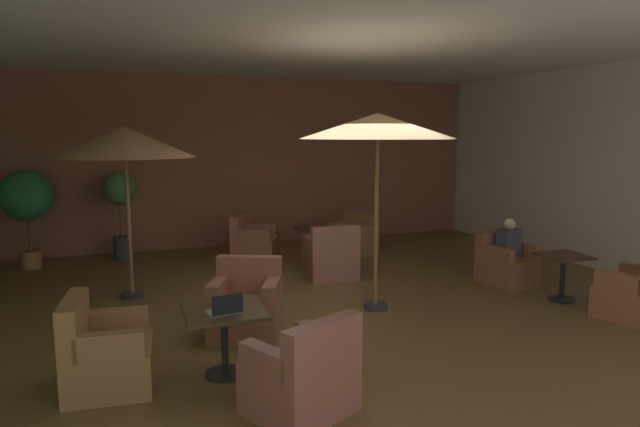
% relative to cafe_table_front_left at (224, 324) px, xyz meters
% --- Properties ---
extents(ground_plane, '(10.63, 10.03, 0.02)m').
position_rel_cafe_table_front_left_xyz_m(ground_plane, '(1.72, 1.44, -0.54)').
color(ground_plane, brown).
extents(wall_back_brick, '(10.63, 0.08, 3.57)m').
position_rel_cafe_table_front_left_xyz_m(wall_back_brick, '(1.72, 6.42, 1.26)').
color(wall_back_brick, brown).
rests_on(wall_back_brick, ground_plane).
extents(wall_right_plain, '(0.08, 10.03, 3.57)m').
position_rel_cafe_table_front_left_xyz_m(wall_right_plain, '(7.00, 1.44, 1.26)').
color(wall_right_plain, silver).
rests_on(wall_right_plain, ground_plane).
extents(ceiling_slab, '(10.63, 10.03, 0.06)m').
position_rel_cafe_table_front_left_xyz_m(ceiling_slab, '(1.72, 1.44, 3.07)').
color(ceiling_slab, silver).
rests_on(ceiling_slab, wall_back_brick).
extents(cafe_table_front_left, '(0.78, 0.78, 0.67)m').
position_rel_cafe_table_front_left_xyz_m(cafe_table_front_left, '(0.00, 0.00, 0.00)').
color(cafe_table_front_left, black).
rests_on(cafe_table_front_left, ground_plane).
extents(armchair_front_left_north, '(1.03, 1.00, 0.88)m').
position_rel_cafe_table_front_left_xyz_m(armchair_front_left_north, '(0.48, -1.00, -0.20)').
color(armchair_front_left_north, brown).
rests_on(armchair_front_left_north, ground_plane).
extents(armchair_front_left_east, '(1.02, 1.00, 0.90)m').
position_rel_cafe_table_front_left_xyz_m(armchair_front_left_east, '(0.45, 1.01, -0.19)').
color(armchair_front_left_east, brown).
rests_on(armchair_front_left_east, ground_plane).
extents(armchair_front_left_south, '(0.84, 0.88, 0.88)m').
position_rel_cafe_table_front_left_xyz_m(armchair_front_left_south, '(-1.11, 0.11, -0.21)').
color(armchair_front_left_south, brown).
rests_on(armchair_front_left_south, ground_plane).
extents(cafe_table_front_right, '(0.65, 0.65, 0.67)m').
position_rel_cafe_table_front_left_xyz_m(cafe_table_front_right, '(5.00, 0.79, -0.04)').
color(cafe_table_front_right, black).
rests_on(cafe_table_front_right, ground_plane).
extents(armchair_front_right_north, '(0.83, 0.85, 0.81)m').
position_rel_cafe_table_front_left_xyz_m(armchair_front_right_north, '(4.82, 1.79, -0.22)').
color(armchair_front_right_north, brown).
rests_on(armchair_front_right_north, ground_plane).
extents(armchair_front_right_east, '(0.94, 0.93, 0.89)m').
position_rel_cafe_table_front_left_xyz_m(armchair_front_right_east, '(5.27, -0.21, -0.20)').
color(armchair_front_right_east, '#925636').
rests_on(armchair_front_right_east, ground_plane).
extents(cafe_table_mid_center, '(0.64, 0.64, 0.67)m').
position_rel_cafe_table_front_left_xyz_m(cafe_table_mid_center, '(2.42, 4.21, -0.03)').
color(cafe_table_mid_center, black).
rests_on(cafe_table_mid_center, ground_plane).
extents(armchair_mid_center_north, '(1.00, 1.04, 0.82)m').
position_rel_cafe_table_front_left_xyz_m(armchair_mid_center_north, '(3.43, 4.68, -0.22)').
color(armchair_mid_center_north, brown).
rests_on(armchair_mid_center_north, ground_plane).
extents(armchair_mid_center_east, '(1.04, 1.03, 0.88)m').
position_rel_cafe_table_front_left_xyz_m(armchair_mid_center_east, '(1.41, 4.71, -0.20)').
color(armchair_mid_center_east, brown).
rests_on(armchair_mid_center_east, ground_plane).
extents(armchair_mid_center_south, '(0.85, 0.77, 0.91)m').
position_rel_cafe_table_front_left_xyz_m(armchair_mid_center_south, '(2.34, 3.09, -0.19)').
color(armchair_mid_center_south, '#8E5744').
rests_on(armchair_mid_center_south, ground_plane).
extents(patio_umbrella_tall_red, '(1.95, 1.95, 2.48)m').
position_rel_cafe_table_front_left_xyz_m(patio_umbrella_tall_red, '(-0.79, 3.06, 1.72)').
color(patio_umbrella_tall_red, '#2D2D2D').
rests_on(patio_umbrella_tall_red, ground_plane).
extents(patio_umbrella_center_beige, '(2.06, 2.06, 2.64)m').
position_rel_cafe_table_front_left_xyz_m(patio_umbrella_center_beige, '(2.31, 1.36, 1.93)').
color(patio_umbrella_center_beige, '#2D2D2D').
rests_on(patio_umbrella_center_beige, ground_plane).
extents(potted_tree_left_corner, '(0.89, 0.89, 1.75)m').
position_rel_cafe_table_front_left_xyz_m(potted_tree_left_corner, '(-2.43, 5.59, 0.72)').
color(potted_tree_left_corner, '#A26740').
rests_on(potted_tree_left_corner, ground_plane).
extents(potted_tree_mid_left, '(0.63, 0.63, 1.68)m').
position_rel_cafe_table_front_left_xyz_m(potted_tree_mid_left, '(-0.89, 5.72, 0.65)').
color(potted_tree_mid_left, '#353434').
rests_on(potted_tree_mid_left, ground_plane).
extents(patron_blue_shirt, '(0.37, 0.28, 0.62)m').
position_rel_cafe_table_front_left_xyz_m(patron_blue_shirt, '(4.83, 1.76, 0.19)').
color(patron_blue_shirt, '#393645').
rests_on(patron_blue_shirt, ground_plane).
extents(iced_drink_cup, '(0.08, 0.08, 0.11)m').
position_rel_cafe_table_front_left_xyz_m(iced_drink_cup, '(0.11, 0.02, 0.20)').
color(iced_drink_cup, white).
rests_on(iced_drink_cup, cafe_table_front_left).
extents(open_laptop, '(0.34, 0.27, 0.20)m').
position_rel_cafe_table_front_left_xyz_m(open_laptop, '(-0.01, -0.13, 0.20)').
color(open_laptop, '#9EA0A5').
rests_on(open_laptop, cafe_table_front_left).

